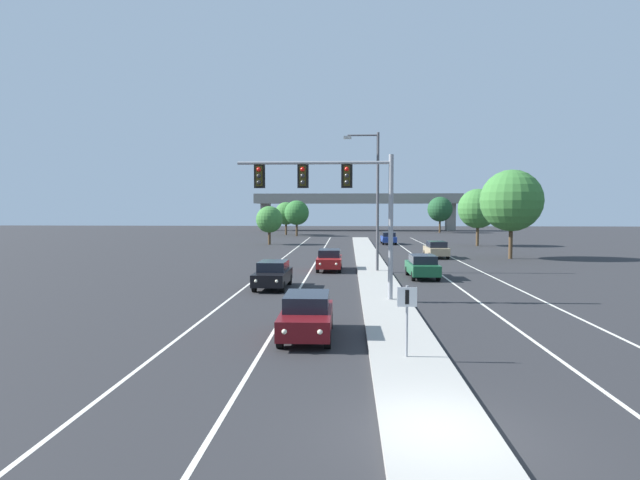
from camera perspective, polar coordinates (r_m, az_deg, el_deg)
ground_plane at (r=12.16m, az=12.34°, el=-19.46°), size 260.00×260.00×0.00m
median_island at (r=29.48m, az=6.64°, el=-5.66°), size 2.40×110.00×0.15m
lane_stripe_oncoming_center at (r=36.46m, az=-1.47°, el=-4.01°), size 0.14×100.00×0.01m
lane_stripe_receding_center at (r=36.94m, az=13.26°, el=-4.00°), size 0.14×100.00×0.01m
edge_stripe_left at (r=36.87m, az=-6.61°, el=-3.95°), size 0.14×100.00×0.01m
edge_stripe_right at (r=37.67m, az=18.21°, el=-3.94°), size 0.14×100.00×0.01m
overhead_signal_mast at (r=26.89m, az=1.80°, el=5.05°), size 7.77×0.44×7.20m
median_sign_post at (r=16.79m, az=9.17°, el=-7.35°), size 0.60×0.10×2.20m
street_lamp_median at (r=39.40m, az=5.80°, el=4.97°), size 2.58×0.28×10.00m
car_oncoming_darkred at (r=19.78m, az=-1.41°, el=-7.93°), size 1.86×4.48×1.58m
car_oncoming_black at (r=31.80m, az=-5.01°, el=-3.63°), size 1.90×4.50×1.58m
car_oncoming_red at (r=40.64m, az=1.01°, el=-2.09°), size 1.84×4.48×1.58m
car_receding_green at (r=36.81m, az=10.77°, el=-2.72°), size 1.89×4.50×1.58m
car_receding_tan at (r=52.05m, az=12.19°, el=-0.96°), size 1.88×4.49×1.58m
car_receding_blue at (r=70.68m, az=7.26°, el=0.22°), size 1.85×4.48×1.58m
overpass_bridge at (r=112.39m, az=3.97°, el=3.94°), size 42.40×6.40×7.65m
tree_far_right_b at (r=104.93m, az=12.57°, el=3.19°), size 4.73×4.73×6.85m
tree_far_left_a at (r=90.60m, az=-2.48°, el=2.89°), size 4.14×4.14×5.98m
tree_far_right_a at (r=52.87m, az=19.59°, el=3.94°), size 5.70×5.70×8.25m
tree_far_left_b at (r=94.64m, az=-3.61°, el=2.81°), size 3.97×3.97×5.74m
tree_far_right_c at (r=69.61m, az=16.35°, el=3.20°), size 4.90×4.90×7.09m
tree_far_left_c at (r=69.52m, az=-5.38°, el=2.17°), size 3.43×3.43×4.96m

